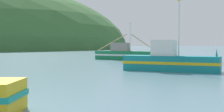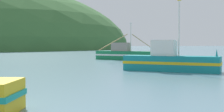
# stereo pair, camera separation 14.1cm
# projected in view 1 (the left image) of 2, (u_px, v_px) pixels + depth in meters

# --- Properties ---
(fishing_boat_teal) EXTENTS (7.86, 7.22, 6.63)m
(fishing_boat_teal) POSITION_uv_depth(u_px,v_px,m) (170.00, 61.00, 28.32)
(fishing_boat_teal) COLOR #147F84
(fishing_boat_teal) RESTS_ON ground
(fishing_boat_green) EXTENTS (12.80, 11.41, 5.76)m
(fishing_boat_green) POSITION_uv_depth(u_px,v_px,m) (128.00, 54.00, 47.50)
(fishing_boat_green) COLOR #197A47
(fishing_boat_green) RESTS_ON ground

